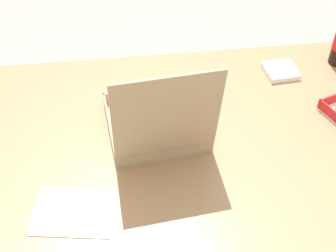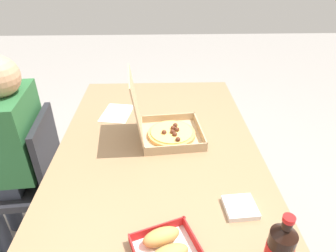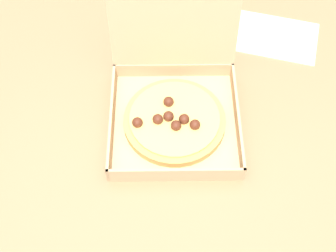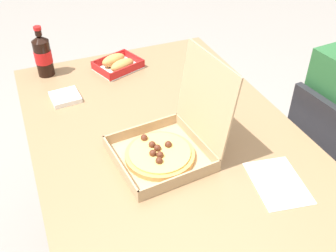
{
  "view_description": "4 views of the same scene",
  "coord_description": "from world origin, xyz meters",
  "px_view_note": "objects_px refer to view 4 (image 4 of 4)",
  "views": [
    {
      "loc": [
        0.16,
        0.93,
        1.7
      ],
      "look_at": [
        0.03,
        -0.04,
        0.77
      ],
      "focal_mm": 47.0,
      "sensor_mm": 36.0,
      "label": 1
    },
    {
      "loc": [
        -1.13,
        -0.01,
        1.55
      ],
      "look_at": [
        0.06,
        -0.05,
        0.82
      ],
      "focal_mm": 31.4,
      "sensor_mm": 36.0,
      "label": 2
    },
    {
      "loc": [
        0.1,
        -0.64,
        1.62
      ],
      "look_at": [
        0.05,
        -0.08,
        0.76
      ],
      "focal_mm": 48.94,
      "sensor_mm": 36.0,
      "label": 3
    },
    {
      "loc": [
        0.97,
        -0.41,
        1.63
      ],
      "look_at": [
        -0.01,
        -0.01,
        0.82
      ],
      "focal_mm": 42.01,
      "sensor_mm": 36.0,
      "label": 4
    }
  ],
  "objects_px": {
    "chair": "(333,167)",
    "cola_bottle": "(43,55)",
    "bread_side_box": "(118,64)",
    "napkin_pile": "(65,97)",
    "pizza_box_open": "(168,144)",
    "paper_menu": "(278,183)"
  },
  "relations": [
    {
      "from": "bread_side_box",
      "to": "napkin_pile",
      "type": "bearing_deg",
      "value": -59.09
    },
    {
      "from": "cola_bottle",
      "to": "paper_menu",
      "type": "relative_size",
      "value": 1.07
    },
    {
      "from": "chair",
      "to": "cola_bottle",
      "type": "height_order",
      "value": "cola_bottle"
    },
    {
      "from": "cola_bottle",
      "to": "paper_menu",
      "type": "bearing_deg",
      "value": 30.33
    },
    {
      "from": "pizza_box_open",
      "to": "paper_menu",
      "type": "distance_m",
      "value": 0.37
    },
    {
      "from": "napkin_pile",
      "to": "bread_side_box",
      "type": "bearing_deg",
      "value": 120.91
    },
    {
      "from": "cola_bottle",
      "to": "chair",
      "type": "bearing_deg",
      "value": 53.7
    },
    {
      "from": "bread_side_box",
      "to": "napkin_pile",
      "type": "relative_size",
      "value": 2.09
    },
    {
      "from": "pizza_box_open",
      "to": "napkin_pile",
      "type": "height_order",
      "value": "pizza_box_open"
    },
    {
      "from": "pizza_box_open",
      "to": "bread_side_box",
      "type": "height_order",
      "value": "pizza_box_open"
    },
    {
      "from": "pizza_box_open",
      "to": "bread_side_box",
      "type": "relative_size",
      "value": 1.56
    },
    {
      "from": "bread_side_box",
      "to": "napkin_pile",
      "type": "xyz_separation_m",
      "value": [
        0.16,
        -0.27,
        -0.02
      ]
    },
    {
      "from": "cola_bottle",
      "to": "napkin_pile",
      "type": "bearing_deg",
      "value": 9.44
    },
    {
      "from": "chair",
      "to": "napkin_pile",
      "type": "bearing_deg",
      "value": -117.83
    },
    {
      "from": "chair",
      "to": "cola_bottle",
      "type": "distance_m",
      "value": 1.33
    },
    {
      "from": "cola_bottle",
      "to": "paper_menu",
      "type": "height_order",
      "value": "cola_bottle"
    },
    {
      "from": "pizza_box_open",
      "to": "bread_side_box",
      "type": "bearing_deg",
      "value": 178.6
    },
    {
      "from": "chair",
      "to": "bread_side_box",
      "type": "height_order",
      "value": "chair"
    },
    {
      "from": "bread_side_box",
      "to": "paper_menu",
      "type": "bearing_deg",
      "value": 15.79
    },
    {
      "from": "napkin_pile",
      "to": "pizza_box_open",
      "type": "bearing_deg",
      "value": 28.28
    },
    {
      "from": "chair",
      "to": "pizza_box_open",
      "type": "xyz_separation_m",
      "value": [
        -0.05,
        -0.74,
        0.32
      ]
    },
    {
      "from": "paper_menu",
      "to": "pizza_box_open",
      "type": "bearing_deg",
      "value": -123.12
    }
  ]
}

